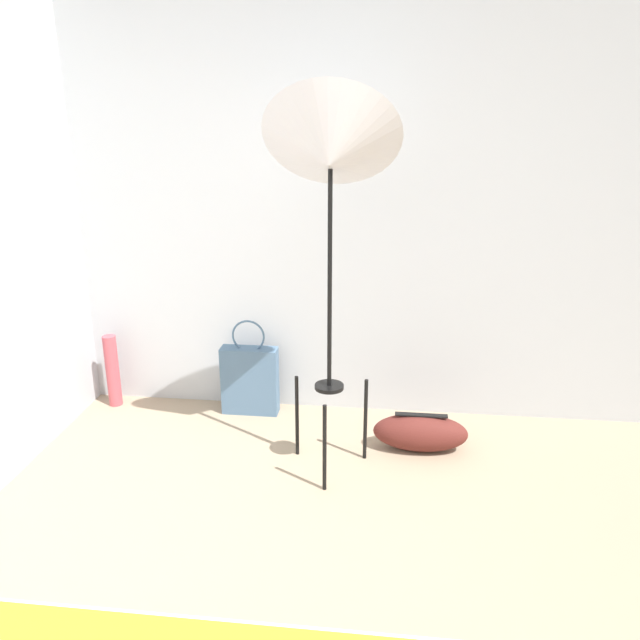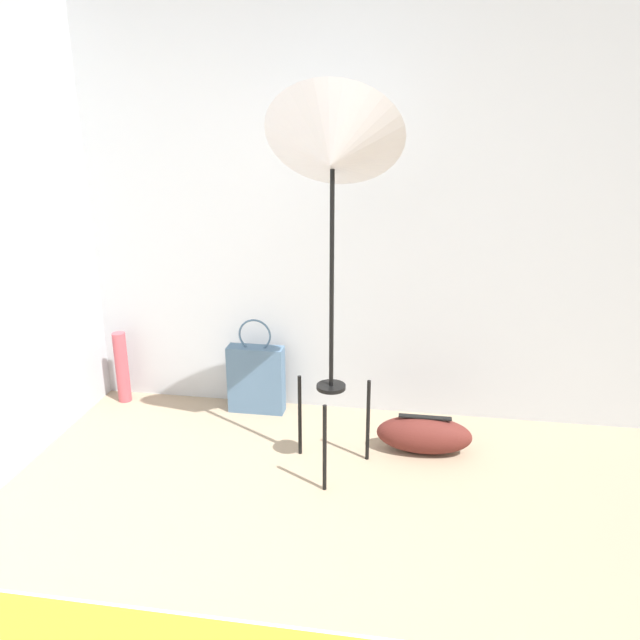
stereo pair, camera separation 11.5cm
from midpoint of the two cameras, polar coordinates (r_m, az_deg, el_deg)
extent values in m
cube|color=#B7BCC1|center=(3.68, -4.93, 11.00)|extent=(8.00, 0.05, 2.60)
cylinder|color=black|center=(3.08, -0.67, -11.65)|extent=(0.02, 0.02, 0.46)
cylinder|color=black|center=(3.38, -3.11, -8.76)|extent=(0.02, 0.02, 0.46)
cylinder|color=black|center=(3.34, 3.18, -9.09)|extent=(0.02, 0.02, 0.46)
cylinder|color=black|center=(3.16, -0.20, -6.12)|extent=(0.15, 0.15, 0.02)
cylinder|color=black|center=(2.97, -0.22, 4.06)|extent=(0.02, 0.02, 1.15)
cone|color=silver|center=(2.88, -0.23, 15.26)|extent=(0.65, 0.57, 0.60)
cube|color=slate|center=(3.87, -7.28, -5.52)|extent=(0.34, 0.11, 0.42)
torus|color=slate|center=(3.76, -7.45, -1.48)|extent=(0.20, 0.01, 0.20)
ellipsoid|color=#5B231E|center=(3.51, 8.22, -10.16)|extent=(0.52, 0.21, 0.21)
cube|color=black|center=(3.46, 8.30, -8.60)|extent=(0.28, 0.04, 0.01)
cylinder|color=#BC4C56|center=(4.15, -19.20, -4.42)|extent=(0.08, 0.08, 0.46)
camera|label=1|loc=(0.06, -91.18, -0.40)|focal=35.00mm
camera|label=2|loc=(0.06, 88.82, 0.40)|focal=35.00mm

